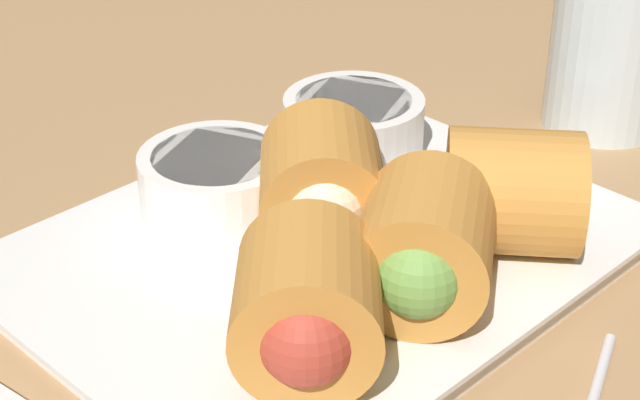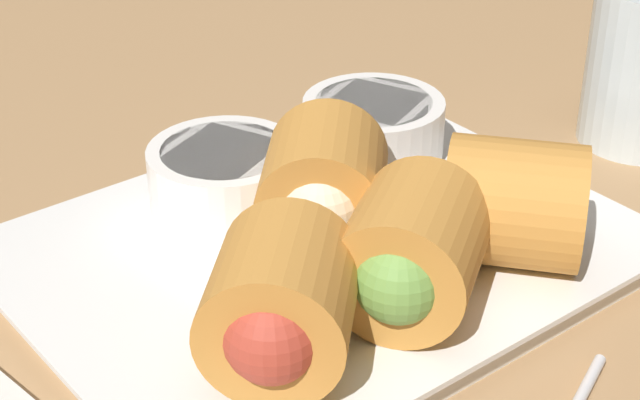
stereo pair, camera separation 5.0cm
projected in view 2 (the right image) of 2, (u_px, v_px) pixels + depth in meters
table_surface at (233, 283)px, 52.40cm from camera, size 180.00×140.00×2.00cm
serving_plate at (320, 255)px, 51.34cm from camera, size 28.40×22.23×1.50cm
roll_front_left at (409, 256)px, 44.60cm from camera, size 8.39×8.31×5.87cm
roll_front_right at (504, 202)px, 48.47cm from camera, size 8.44×8.48×5.87cm
roll_back_left at (323, 188)px, 49.61cm from camera, size 8.49×8.51×5.87cm
roll_back_right at (279, 308)px, 41.43cm from camera, size 8.51×8.50×5.87cm
dipping_bowl_near at (225, 176)px, 53.01cm from camera, size 7.67×7.67×3.25cm
dipping_bowl_far at (373, 126)px, 57.83cm from camera, size 7.67×7.67×3.25cm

